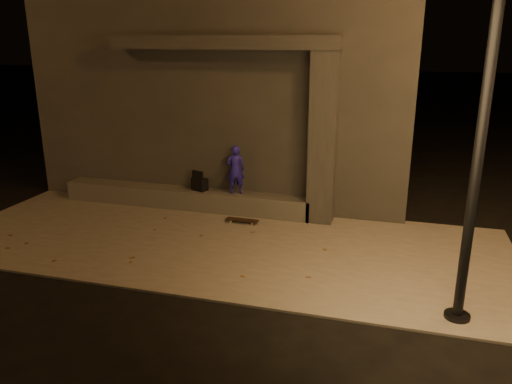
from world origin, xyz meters
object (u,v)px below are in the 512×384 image
(backpack, at_px, (200,183))
(street_lamp_0, at_px, (494,41))
(column, at_px, (323,139))
(skateboard, at_px, (242,220))
(skateboarder, at_px, (235,170))

(backpack, relative_size, street_lamp_0, 0.07)
(column, bearing_deg, skateboard, -157.72)
(skateboarder, relative_size, street_lamp_0, 0.17)
(column, height_order, skateboard, column)
(backpack, bearing_deg, skateboarder, 18.83)
(street_lamp_0, bearing_deg, skateboard, 145.43)
(street_lamp_0, bearing_deg, skateboarder, 142.05)
(column, distance_m, backpack, 3.06)
(column, relative_size, backpack, 7.42)
(backpack, bearing_deg, street_lamp_0, -14.26)
(skateboard, xyz_separation_m, street_lamp_0, (4.09, -2.82, 3.72))
(skateboarder, relative_size, backpack, 2.29)
(backpack, xyz_separation_m, street_lamp_0, (5.33, -3.47, 3.17))
(skateboard, bearing_deg, backpack, 153.56)
(street_lamp_0, bearing_deg, column, 125.85)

